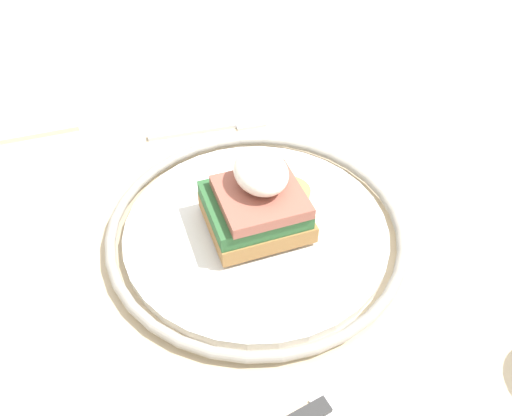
% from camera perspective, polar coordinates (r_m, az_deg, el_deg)
% --- Properties ---
extents(dining_table, '(0.94, 0.87, 0.76)m').
position_cam_1_polar(dining_table, '(0.57, -1.41, -11.79)').
color(dining_table, '#C6B28E').
rests_on(dining_table, ground_plane).
extents(plate, '(0.29, 0.29, 0.02)m').
position_cam_1_polar(plate, '(0.48, 0.00, -2.31)').
color(plate, white).
rests_on(plate, dining_table).
extents(sandwich, '(0.09, 0.11, 0.07)m').
position_cam_1_polar(sandwich, '(0.46, 0.17, 0.91)').
color(sandwich, '#9E703D').
rests_on(sandwich, plate).
extents(fork, '(0.03, 0.15, 0.00)m').
position_cam_1_polar(fork, '(0.62, -4.87, 9.09)').
color(fork, silver).
rests_on(fork, dining_table).
extents(knife, '(0.05, 0.19, 0.01)m').
position_cam_1_polar(knife, '(0.39, 7.28, -21.85)').
color(knife, '#2D2D2D').
rests_on(knife, dining_table).
extents(napkin, '(0.11, 0.12, 0.01)m').
position_cam_1_polar(napkin, '(0.70, -24.70, 9.69)').
color(napkin, beige).
rests_on(napkin, dining_table).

